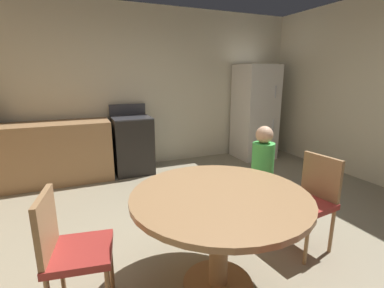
{
  "coord_description": "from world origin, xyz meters",
  "views": [
    {
      "loc": [
        -1.18,
        -1.95,
        1.57
      ],
      "look_at": [
        0.11,
        1.06,
        0.75
      ],
      "focal_mm": 25.87,
      "sensor_mm": 36.0,
      "label": 1
    }
  ],
  "objects_px": {
    "oven_range": "(132,144)",
    "chair_west": "(68,247)",
    "person_child": "(262,176)",
    "dining_table": "(220,213)",
    "chair_east": "(311,197)",
    "refrigerator": "(255,112)"
  },
  "relations": [
    {
      "from": "refrigerator",
      "to": "chair_east",
      "type": "bearing_deg",
      "value": -115.53
    },
    {
      "from": "chair_west",
      "to": "person_child",
      "type": "bearing_deg",
      "value": 22.08
    },
    {
      "from": "oven_range",
      "to": "dining_table",
      "type": "relative_size",
      "value": 0.87
    },
    {
      "from": "oven_range",
      "to": "chair_west",
      "type": "distance_m",
      "value": 2.84
    },
    {
      "from": "dining_table",
      "to": "chair_east",
      "type": "bearing_deg",
      "value": 6.91
    },
    {
      "from": "refrigerator",
      "to": "chair_east",
      "type": "xyz_separation_m",
      "value": [
        -1.28,
        -2.67,
        -0.38
      ]
    },
    {
      "from": "refrigerator",
      "to": "chair_west",
      "type": "bearing_deg",
      "value": -141.44
    },
    {
      "from": "chair_east",
      "to": "chair_west",
      "type": "bearing_deg",
      "value": -8.22
    },
    {
      "from": "chair_west",
      "to": "person_child",
      "type": "height_order",
      "value": "person_child"
    },
    {
      "from": "refrigerator",
      "to": "dining_table",
      "type": "relative_size",
      "value": 1.39
    },
    {
      "from": "oven_range",
      "to": "person_child",
      "type": "height_order",
      "value": "oven_range"
    },
    {
      "from": "oven_range",
      "to": "chair_west",
      "type": "relative_size",
      "value": 1.26
    },
    {
      "from": "chair_east",
      "to": "chair_west",
      "type": "xyz_separation_m",
      "value": [
        -2.02,
        0.05,
        0.0
      ]
    },
    {
      "from": "chair_east",
      "to": "chair_west",
      "type": "height_order",
      "value": "same"
    },
    {
      "from": "person_child",
      "to": "oven_range",
      "type": "bearing_deg",
      "value": -104.83
    },
    {
      "from": "refrigerator",
      "to": "person_child",
      "type": "height_order",
      "value": "refrigerator"
    },
    {
      "from": "refrigerator",
      "to": "dining_table",
      "type": "distance_m",
      "value": 3.62
    },
    {
      "from": "dining_table",
      "to": "person_child",
      "type": "distance_m",
      "value": 0.98
    },
    {
      "from": "refrigerator",
      "to": "dining_table",
      "type": "xyz_separation_m",
      "value": [
        -2.29,
        -2.8,
        -0.27
      ]
    },
    {
      "from": "chair_east",
      "to": "chair_west",
      "type": "distance_m",
      "value": 2.02
    },
    {
      "from": "dining_table",
      "to": "person_child",
      "type": "xyz_separation_m",
      "value": [
        0.8,
        0.57,
        -0.03
      ]
    },
    {
      "from": "dining_table",
      "to": "refrigerator",
      "type": "bearing_deg",
      "value": 50.69
    }
  ]
}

